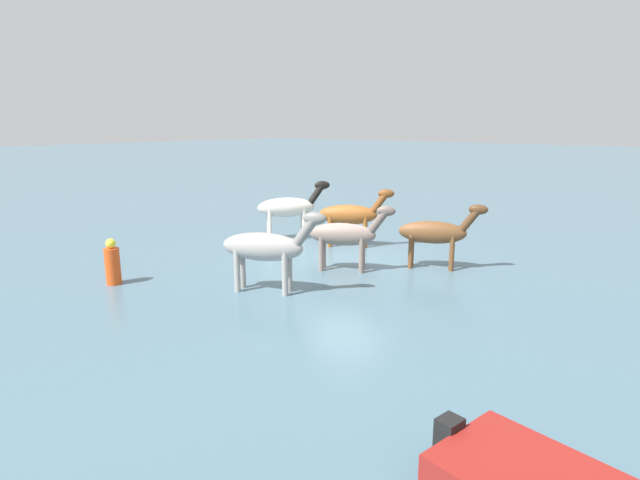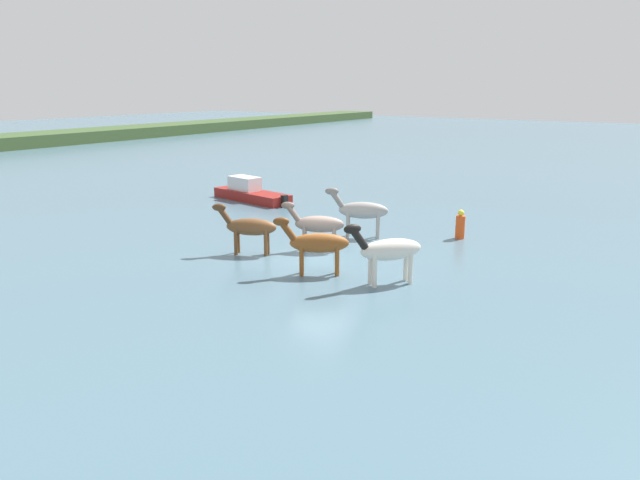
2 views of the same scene
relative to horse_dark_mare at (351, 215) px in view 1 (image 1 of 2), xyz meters
name	(u,v)px [view 1 (image 1 of 2)]	position (x,y,z in m)	size (l,w,h in m)	color
ground_plane	(345,260)	(1.50, 0.93, -1.02)	(179.39, 179.39, 0.00)	#476675
horse_dark_mare	(351,215)	(0.00, 0.00, 0.00)	(1.63, 2.18, 1.85)	brown
horse_gray_outer	(289,207)	(0.39, -2.31, 0.05)	(2.20, 1.85, 1.94)	silver
horse_pinto_flank	(266,247)	(4.93, 1.26, 0.05)	(1.43, 2.42, 1.94)	#9E9993
horse_dun_straggler	(435,233)	(0.61, 3.29, -0.03)	(1.32, 2.23, 1.79)	brown
horse_chestnut_trailing	(345,235)	(2.33, 1.56, -0.04)	(1.39, 2.18, 1.78)	gray
buoy_channel_marker	(113,264)	(6.92, -2.06, -0.51)	(0.36, 0.36, 1.14)	#E54C19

